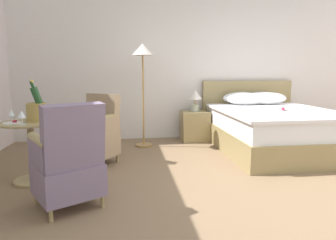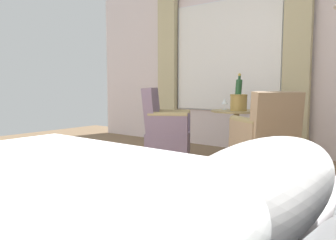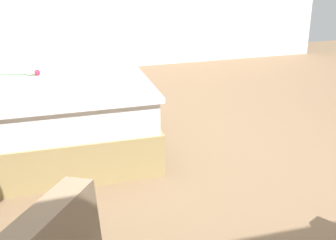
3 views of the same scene
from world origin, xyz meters
name	(u,v)px [view 1 (image 1 of 3)]	position (x,y,z in m)	size (l,w,h in m)	color
ground_plane	(263,192)	(0.00, 0.00, 0.00)	(8.21, 8.21, 0.00)	#7E6348
wall_headboard_side	(200,56)	(0.00, 2.79, 1.52)	(6.83, 0.12, 3.03)	silver
bed	(271,127)	(0.89, 1.64, 0.36)	(1.72, 2.21, 1.06)	#988454
nightstand	(195,126)	(-0.17, 2.43, 0.26)	(0.50, 0.42, 0.53)	#988454
bedside_lamp	(195,97)	(-0.17, 2.43, 0.78)	(0.24, 0.24, 0.38)	#AEBAA1
floor_lamp_brass	(143,61)	(-1.10, 2.14, 1.40)	(0.34, 0.34, 1.67)	#9F783F
side_table_round	(32,147)	(-2.42, 0.64, 0.39)	(0.64, 0.64, 0.68)	#988454
champagne_bucket	(36,109)	(-2.36, 0.70, 0.82)	(0.22, 0.22, 0.46)	#A08240
wine_glass_near_bucket	(11,114)	(-2.60, 0.64, 0.78)	(0.07, 0.07, 0.14)	white
wine_glass_near_edge	(22,115)	(-2.44, 0.47, 0.79)	(0.08, 0.08, 0.15)	white
snack_plate	(12,123)	(-2.57, 0.56, 0.69)	(0.18, 0.18, 0.04)	white
armchair_by_window	(95,133)	(-1.79, 1.27, 0.41)	(0.72, 0.73, 0.93)	#988454
armchair_facing_bed	(69,163)	(-1.89, -0.08, 0.41)	(0.73, 0.74, 0.96)	#988454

